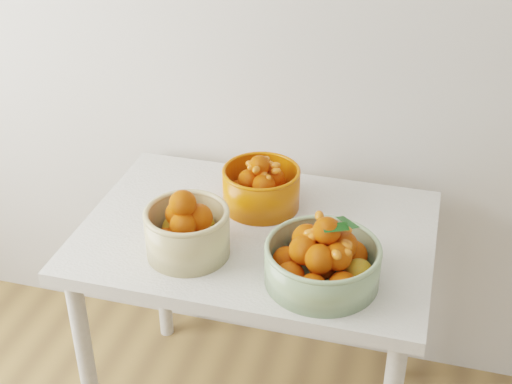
% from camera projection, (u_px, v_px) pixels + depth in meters
% --- Properties ---
extents(table, '(1.00, 0.70, 0.75)m').
position_uv_depth(table, '(257.00, 257.00, 2.09)').
color(table, silver).
rests_on(table, ground).
extents(bowl_cream, '(0.27, 0.27, 0.20)m').
position_uv_depth(bowl_cream, '(188.00, 230.00, 1.91)').
color(bowl_cream, tan).
rests_on(bowl_cream, table).
extents(bowl_green, '(0.34, 0.34, 0.19)m').
position_uv_depth(bowl_green, '(323.00, 260.00, 1.81)').
color(bowl_green, gray).
rests_on(bowl_green, table).
extents(bowl_orange, '(0.27, 0.27, 0.17)m').
position_uv_depth(bowl_orange, '(261.00, 186.00, 2.12)').
color(bowl_orange, '#D54F07').
rests_on(bowl_orange, table).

